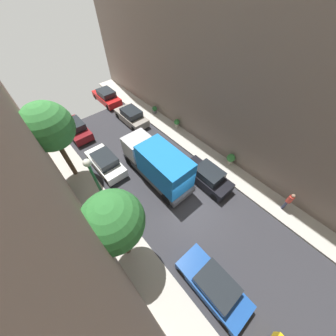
{
  "coord_description": "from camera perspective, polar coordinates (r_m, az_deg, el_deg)",
  "views": [
    {
      "loc": [
        -5.68,
        -3.79,
        12.72
      ],
      "look_at": [
        1.03,
        3.92,
        0.5
      ],
      "focal_mm": 20.18,
      "sensor_mm": 36.0,
      "label": 1
    }
  ],
  "objects": [
    {
      "name": "potted_plant_4",
      "position": [
        20.18,
        2.67,
        13.43
      ],
      "size": [
        0.58,
        0.58,
        0.96
      ],
      "color": "#B2A899",
      "rests_on": "sidewalk_right"
    },
    {
      "name": "sidewalk_left",
      "position": [
        13.22,
        -9.49,
        -24.94
      ],
      "size": [
        2.0,
        44.0,
        0.15
      ],
      "primitive_type": "cube",
      "color": "#B7B2A8",
      "rests_on": "ground"
    },
    {
      "name": "street_tree_2",
      "position": [
        14.88,
        -32.48,
        10.32
      ],
      "size": [
        3.34,
        3.34,
        6.52
      ],
      "color": "brown",
      "rests_on": "sidewalk_left"
    },
    {
      "name": "sidewalk_right",
      "position": [
        16.99,
        19.14,
        -1.83
      ],
      "size": [
        2.0,
        44.0,
        0.15
      ],
      "primitive_type": "cube",
      "color": "#B7B2A8",
      "rests_on": "ground"
    },
    {
      "name": "lamp_post",
      "position": [
        11.81,
        -20.8,
        -3.86
      ],
      "size": [
        0.44,
        0.44,
        5.5
      ],
      "color": "#26723F",
      "rests_on": "sidewalk_left"
    },
    {
      "name": "parked_car_right_2",
      "position": [
        21.41,
        -10.97,
        15.05
      ],
      "size": [
        1.78,
        4.2,
        1.57
      ],
      "color": "gray",
      "rests_on": "ground"
    },
    {
      "name": "parked_car_right_3",
      "position": [
        25.57,
        -18.01,
        19.77
      ],
      "size": [
        1.78,
        4.2,
        1.57
      ],
      "color": "red",
      "rests_on": "ground"
    },
    {
      "name": "street_tree_0",
      "position": [
        9.35,
        -16.31,
        -15.26
      ],
      "size": [
        3.02,
        3.02,
        5.9
      ],
      "color": "brown",
      "rests_on": "sidewalk_left"
    },
    {
      "name": "building_right",
      "position": [
        15.32,
        41.49,
        32.25
      ],
      "size": [
        6.0,
        44.0,
        21.05
      ],
      "primitive_type": "cube",
      "color": "gray",
      "rests_on": "ground"
    },
    {
      "name": "parked_car_left_2",
      "position": [
        12.37,
        13.52,
        -31.14
      ],
      "size": [
        1.78,
        4.2,
        1.57
      ],
      "color": "#194799",
      "rests_on": "ground"
    },
    {
      "name": "parked_car_left_3",
      "position": [
        16.9,
        -18.33,
        1.58
      ],
      "size": [
        1.78,
        4.2,
        1.57
      ],
      "color": "white",
      "rests_on": "ground"
    },
    {
      "name": "ground",
      "position": [
        14.44,
        7.31,
        -12.42
      ],
      "size": [
        32.0,
        32.0,
        0.0
      ],
      "primitive_type": "plane",
      "color": "#2D2D33"
    },
    {
      "name": "potted_plant_0",
      "position": [
        17.25,
        18.42,
        2.72
      ],
      "size": [
        0.72,
        0.72,
        0.99
      ],
      "color": "#B2A899",
      "rests_on": "sidewalk_right"
    },
    {
      "name": "potted_plant_3",
      "position": [
        22.49,
        -4.06,
        17.2
      ],
      "size": [
        0.54,
        0.54,
        0.79
      ],
      "color": "slate",
      "rests_on": "sidewalk_right"
    },
    {
      "name": "potted_plant_1",
      "position": [
        22.81,
        -34.59,
        8.64
      ],
      "size": [
        0.67,
        0.67,
        0.96
      ],
      "color": "#B2A899",
      "rests_on": "sidewalk_left"
    },
    {
      "name": "parked_car_right_1",
      "position": [
        15.43,
        11.71,
        -2.48
      ],
      "size": [
        1.78,
        4.2,
        1.57
      ],
      "color": "black",
      "rests_on": "ground"
    },
    {
      "name": "pedestrian",
      "position": [
        15.91,
        32.62,
        -8.33
      ],
      "size": [
        0.4,
        0.36,
        1.72
      ],
      "color": "#2D334C",
      "rests_on": "sidewalk_right"
    },
    {
      "name": "parked_car_left_4",
      "position": [
        21.47,
        -26.06,
        10.61
      ],
      "size": [
        1.78,
        4.2,
        1.57
      ],
      "color": "maroon",
      "rests_on": "ground"
    },
    {
      "name": "delivery_truck",
      "position": [
        14.55,
        -3.13,
        1.27
      ],
      "size": [
        2.26,
        6.6,
        3.38
      ],
      "color": "#4C4C51",
      "rests_on": "ground"
    }
  ]
}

